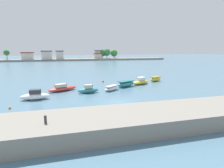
# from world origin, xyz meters

# --- Properties ---
(ground_plane) EXTENTS (400.00, 400.00, 0.00)m
(ground_plane) POSITION_xyz_m (0.00, 0.00, 0.00)
(ground_plane) COLOR slate
(seawall_embankment) EXTENTS (77.95, 5.93, 1.62)m
(seawall_embankment) POSITION_xyz_m (0.00, -8.20, 0.81)
(seawall_embankment) COLOR gray
(seawall_embankment) RESTS_ON ground
(mooring_bollard) EXTENTS (0.22, 0.22, 0.67)m
(mooring_bollard) POSITION_xyz_m (-9.09, -8.80, 1.95)
(mooring_bollard) COLOR #2D2D33
(mooring_bollard) RESTS_ON seawall_embankment
(moored_boat_0) EXTENTS (4.38, 1.72, 1.60)m
(moored_boat_0) POSITION_xyz_m (-12.12, 4.97, 0.60)
(moored_boat_0) COLOR white
(moored_boat_0) RESTS_ON ground
(moored_boat_1) EXTENTS (5.69, 3.87, 1.36)m
(moored_boat_1) POSITION_xyz_m (-8.15, 9.88, 0.50)
(moored_boat_1) COLOR #C63833
(moored_boat_1) RESTS_ON ground
(moored_boat_2) EXTENTS (3.80, 1.32, 1.48)m
(moored_boat_2) POSITION_xyz_m (-3.65, 7.17, 0.57)
(moored_boat_2) COLOR teal
(moored_boat_2) RESTS_ON ground
(moored_boat_3) EXTENTS (3.62, 3.12, 0.92)m
(moored_boat_3) POSITION_xyz_m (0.82, 7.98, 0.44)
(moored_boat_3) COLOR white
(moored_boat_3) RESTS_ON ground
(moored_boat_4) EXTENTS (4.67, 3.29, 1.23)m
(moored_boat_4) POSITION_xyz_m (4.53, 10.52, 0.59)
(moored_boat_4) COLOR teal
(moored_boat_4) RESTS_ON ground
(moored_boat_5) EXTENTS (4.97, 3.63, 1.56)m
(moored_boat_5) POSITION_xyz_m (8.61, 12.24, 0.59)
(moored_boat_5) COLOR yellow
(moored_boat_5) RESTS_ON ground
(moored_boat_6) EXTENTS (3.49, 2.13, 1.13)m
(moored_boat_6) POSITION_xyz_m (13.52, 14.70, 0.54)
(moored_boat_6) COLOR yellow
(moored_boat_6) RESTS_ON ground
(mooring_buoy_0) EXTENTS (0.38, 0.38, 0.38)m
(mooring_buoy_0) POSITION_xyz_m (0.96, 16.67, 0.19)
(mooring_buoy_0) COLOR red
(mooring_buoy_0) RESTS_ON ground
(mooring_buoy_1) EXTENTS (0.33, 0.33, 0.33)m
(mooring_buoy_1) POSITION_xyz_m (-14.65, 1.11, 0.17)
(mooring_buoy_1) COLOR orange
(mooring_buoy_1) RESTS_ON ground
(mooring_buoy_2) EXTENTS (0.26, 0.26, 0.26)m
(mooring_buoy_2) POSITION_xyz_m (-2.09, 13.00, 0.13)
(mooring_buoy_2) COLOR red
(mooring_buoy_2) RESTS_ON ground
(distant_shoreline) EXTENTS (124.17, 10.30, 7.88)m
(distant_shoreline) POSITION_xyz_m (0.76, 99.17, 2.02)
(distant_shoreline) COLOR gray
(distant_shoreline) RESTS_ON ground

